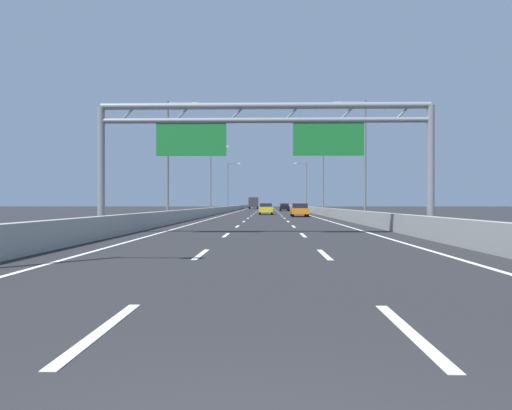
{
  "coord_description": "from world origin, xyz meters",
  "views": [
    {
      "loc": [
        0.15,
        -2.52,
        1.5
      ],
      "look_at": [
        -1.45,
        67.33,
        1.25
      ],
      "focal_mm": 36.21,
      "sensor_mm": 36.0,
      "label": 1
    }
  ],
  "objects": [
    {
      "name": "streetlamp_left_distant",
      "position": [
        -7.47,
        98.23,
        5.4
      ],
      "size": [
        2.58,
        0.28,
        9.5
      ],
      "color": "slate",
      "rests_on": "ground_plane"
    },
    {
      "name": "lane_dash_left_9",
      "position": [
        -1.8,
        84.5,
        0.01
      ],
      "size": [
        0.16,
        3.0,
        0.01
      ],
      "primitive_type": "cube",
      "color": "white",
      "rests_on": "ground_plane"
    },
    {
      "name": "lane_dash_right_13",
      "position": [
        1.8,
        120.5,
        0.01
      ],
      "size": [
        0.16,
        3.0,
        0.01
      ],
      "primitive_type": "cube",
      "color": "white",
      "rests_on": "ground_plane"
    },
    {
      "name": "lane_dash_right_1",
      "position": [
        1.8,
        12.5,
        0.01
      ],
      "size": [
        0.16,
        3.0,
        0.01
      ],
      "primitive_type": "cube",
      "color": "white",
      "rests_on": "ground_plane"
    },
    {
      "name": "streetlamp_left_far",
      "position": [
        -7.47,
        67.95,
        5.4
      ],
      "size": [
        2.58,
        0.28,
        9.5
      ],
      "color": "slate",
      "rests_on": "ground_plane"
    },
    {
      "name": "lane_dash_right_8",
      "position": [
        1.8,
        75.5,
        0.01
      ],
      "size": [
        0.16,
        3.0,
        0.01
      ],
      "primitive_type": "cube",
      "color": "white",
      "rests_on": "ground_plane"
    },
    {
      "name": "lane_dash_left_7",
      "position": [
        -1.8,
        66.5,
        0.01
      ],
      "size": [
        0.16,
        3.0,
        0.01
      ],
      "primitive_type": "cube",
      "color": "white",
      "rests_on": "ground_plane"
    },
    {
      "name": "lane_dash_left_13",
      "position": [
        -1.8,
        120.5,
        0.01
      ],
      "size": [
        0.16,
        3.0,
        0.01
      ],
      "primitive_type": "cube",
      "color": "white",
      "rests_on": "ground_plane"
    },
    {
      "name": "lane_dash_left_2",
      "position": [
        -1.8,
        21.5,
        0.01
      ],
      "size": [
        0.16,
        3.0,
        0.01
      ],
      "primitive_type": "cube",
      "color": "white",
      "rests_on": "ground_plane"
    },
    {
      "name": "lane_dash_right_7",
      "position": [
        1.8,
        66.5,
        0.01
      ],
      "size": [
        0.16,
        3.0,
        0.01
      ],
      "primitive_type": "cube",
      "color": "white",
      "rests_on": "ground_plane"
    },
    {
      "name": "streetlamp_right_far",
      "position": [
        7.47,
        67.95,
        5.4
      ],
      "size": [
        2.58,
        0.28,
        9.5
      ],
      "color": "slate",
      "rests_on": "ground_plane"
    },
    {
      "name": "lane_dash_left_12",
      "position": [
        -1.8,
        111.5,
        0.01
      ],
      "size": [
        0.16,
        3.0,
        0.01
      ],
      "primitive_type": "cube",
      "color": "white",
      "rests_on": "ground_plane"
    },
    {
      "name": "lane_dash_right_9",
      "position": [
        1.8,
        84.5,
        0.01
      ],
      "size": [
        0.16,
        3.0,
        0.01
      ],
      "primitive_type": "cube",
      "color": "white",
      "rests_on": "ground_plane"
    },
    {
      "name": "streetlamp_left_mid",
      "position": [
        -7.47,
        37.68,
        5.4
      ],
      "size": [
        2.58,
        0.28,
        9.5
      ],
      "color": "slate",
      "rests_on": "ground_plane"
    },
    {
      "name": "lane_dash_right_15",
      "position": [
        1.8,
        138.5,
        0.01
      ],
      "size": [
        0.16,
        3.0,
        0.01
      ],
      "primitive_type": "cube",
      "color": "white",
      "rests_on": "ground_plane"
    },
    {
      "name": "lane_dash_left_14",
      "position": [
        -1.8,
        129.5,
        0.01
      ],
      "size": [
        0.16,
        3.0,
        0.01
      ],
      "primitive_type": "cube",
      "color": "white",
      "rests_on": "ground_plane"
    },
    {
      "name": "lane_dash_left_10",
      "position": [
        -1.8,
        93.5,
        0.01
      ],
      "size": [
        0.16,
        3.0,
        0.01
      ],
      "primitive_type": "cube",
      "color": "white",
      "rests_on": "ground_plane"
    },
    {
      "name": "lane_dash_right_10",
      "position": [
        1.8,
        93.5,
        0.01
      ],
      "size": [
        0.16,
        3.0,
        0.01
      ],
      "primitive_type": "cube",
      "color": "white",
      "rests_on": "ground_plane"
    },
    {
      "name": "lane_dash_left_4",
      "position": [
        -1.8,
        39.5,
        0.01
      ],
      "size": [
        0.16,
        3.0,
        0.01
      ],
      "primitive_type": "cube",
      "color": "white",
      "rests_on": "ground_plane"
    },
    {
      "name": "edge_line_left",
      "position": [
        -5.25,
        88.0,
        0.01
      ],
      "size": [
        0.16,
        176.0,
        0.01
      ],
      "primitive_type": "cube",
      "color": "white",
      "rests_on": "ground_plane"
    },
    {
      "name": "lane_dash_left_3",
      "position": [
        -1.8,
        30.5,
        0.01
      ],
      "size": [
        0.16,
        3.0,
        0.01
      ],
      "primitive_type": "cube",
      "color": "white",
      "rests_on": "ground_plane"
    },
    {
      "name": "ground_plane",
      "position": [
        0.0,
        100.0,
        0.0
      ],
      "size": [
        260.0,
        260.0,
        0.0
      ],
      "primitive_type": "plane",
      "color": "#262628"
    },
    {
      "name": "blue_car",
      "position": [
        3.61,
        108.03,
        0.72
      ],
      "size": [
        1.85,
        4.57,
        1.36
      ],
      "color": "#2347AD",
      "rests_on": "ground_plane"
    },
    {
      "name": "lane_dash_right_5",
      "position": [
        1.8,
        48.5,
        0.01
      ],
      "size": [
        0.16,
        3.0,
        0.01
      ],
      "primitive_type": "cube",
      "color": "white",
      "rests_on": "ground_plane"
    },
    {
      "name": "lane_dash_left_15",
      "position": [
        -1.8,
        138.5,
        0.01
      ],
      "size": [
        0.16,
        3.0,
        0.01
      ],
      "primitive_type": "cube",
      "color": "white",
      "rests_on": "ground_plane"
    },
    {
      "name": "lane_dash_left_0",
      "position": [
        -1.8,
        3.5,
        0.01
      ],
      "size": [
        0.16,
        3.0,
        0.01
      ],
      "primitive_type": "cube",
      "color": "white",
      "rests_on": "ground_plane"
    },
    {
      "name": "barrier_right",
      "position": [
        6.9,
        110.0,
        0.47
      ],
      "size": [
        0.45,
        220.0,
        0.95
      ],
      "color": "#9E9E99",
      "rests_on": "ground_plane"
    },
    {
      "name": "lane_dash_right_2",
      "position": [
        1.8,
        21.5,
        0.01
      ],
      "size": [
        0.16,
        3.0,
        0.01
      ],
      "primitive_type": "cube",
      "color": "white",
      "rests_on": "ground_plane"
    },
    {
      "name": "edge_line_right",
      "position": [
        5.25,
        88.0,
        0.01
      ],
      "size": [
        0.16,
        176.0,
        0.01
      ],
      "primitive_type": "cube",
      "color": "white",
      "rests_on": "ground_plane"
    },
    {
      "name": "barrier_left",
      "position": [
        -6.9,
        110.0,
        0.47
      ],
      "size": [
        0.45,
        220.0,
        0.95
      ],
      "color": "#9E9E99",
      "rests_on": "ground_plane"
    },
    {
      "name": "black_car",
      "position": [
        3.36,
        96.76,
        0.75
      ],
      "size": [
        1.82,
        4.67,
        1.44
      ],
      "color": "black",
      "rests_on": "ground_plane"
    },
    {
      "name": "lane_dash_left_16",
      "position": [
        -1.8,
        147.5,
        0.01
      ],
      "size": [
        0.16,
        3.0,
        0.01
      ],
      "primitive_type": "cube",
      "color": "white",
      "rests_on": "ground_plane"
    },
    {
      "name": "lane_dash_left_11",
      "position": [
        -1.8,
        102.5,
        0.01
      ],
      "size": [
        0.16,
        3.0,
        0.01
      ],
      "primitive_type": "cube",
      "color": "white",
      "rests_on": "ground_plane"
    },
    {
      "name": "lane_dash_right_17",
      "position": [
        1.8,
        156.5,
        0.01
      ],
      "size": [
        0.16,
        3.0,
        0.01
      ],
      "primitive_type": "cube",
      "color": "white",
      "rests_on": "ground_plane"
    },
    {
      "name": "box_truck",
      "position": [
        -3.64,
        133.99,
        1.65
      ],
      "size": [
        2.4,
        7.84,
        3.0
      ],
      "color": "silver",
      "rests_on": "ground_plane"
    },
    {
      "name": "lane_dash_right_11",
      "position": [
        1.8,
        102.5,
        0.01
      ],
      "size": [
        0.16,
        3.0,
        0.01
      ],
      "primitive_type": "cube",
      "color": "white",
      "rests_on": "ground_plane"
    },
    {
      "name": "streetlamp_right_mid",
      "position": [
        7.47,
        37.68,
        5.4
      ],
      "size": [
        2.58,
        0.28,
        9.5
      ],
      "color": "slate",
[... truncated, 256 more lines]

